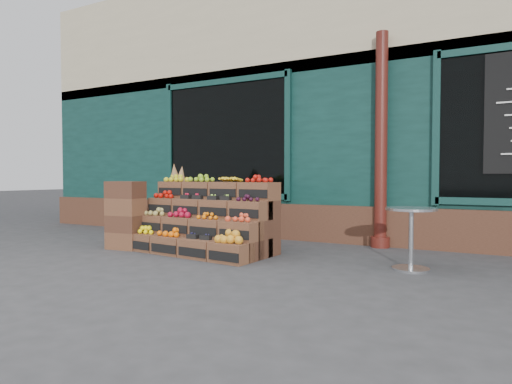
% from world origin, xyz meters
% --- Properties ---
extents(ground, '(60.00, 60.00, 0.00)m').
position_xyz_m(ground, '(0.00, 0.00, 0.00)').
color(ground, '#363638').
rests_on(ground, ground).
extents(shop_facade, '(12.00, 6.24, 4.80)m').
position_xyz_m(shop_facade, '(0.00, 5.11, 2.40)').
color(shop_facade, '#0E312C').
rests_on(shop_facade, ground).
extents(crate_display, '(2.12, 1.21, 1.27)m').
position_xyz_m(crate_display, '(-0.93, 0.54, 0.39)').
color(crate_display, brown).
rests_on(crate_display, ground).
extents(spare_crates, '(0.53, 0.39, 0.99)m').
position_xyz_m(spare_crates, '(-2.09, 0.19, 0.50)').
color(spare_crates, brown).
rests_on(spare_crates, ground).
extents(bistro_table, '(0.56, 0.56, 0.71)m').
position_xyz_m(bistro_table, '(1.83, 0.59, 0.44)').
color(bistro_table, '#B8BBBF').
rests_on(bistro_table, ground).
extents(shopkeeper, '(0.83, 0.60, 2.12)m').
position_xyz_m(shopkeeper, '(-1.76, 2.97, 1.06)').
color(shopkeeper, '#1D6726').
rests_on(shopkeeper, ground).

